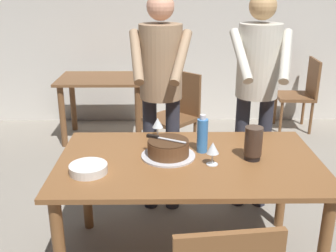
% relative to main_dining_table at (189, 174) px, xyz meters
% --- Properties ---
extents(back_wall, '(10.00, 0.12, 2.70)m').
position_rel_main_dining_table_xyz_m(back_wall, '(0.00, 2.99, 0.70)').
color(back_wall, silver).
rests_on(back_wall, ground_plane).
extents(main_dining_table, '(1.62, 0.96, 0.75)m').
position_rel_main_dining_table_xyz_m(main_dining_table, '(0.00, 0.00, 0.00)').
color(main_dining_table, brown).
rests_on(main_dining_table, ground_plane).
extents(cake_on_platter, '(0.34, 0.34, 0.11)m').
position_rel_main_dining_table_xyz_m(cake_on_platter, '(-0.13, 0.05, 0.15)').
color(cake_on_platter, silver).
rests_on(cake_on_platter, main_dining_table).
extents(cake_knife, '(0.25, 0.15, 0.02)m').
position_rel_main_dining_table_xyz_m(cake_knife, '(-0.19, 0.08, 0.22)').
color(cake_knife, silver).
rests_on(cake_knife, cake_on_platter).
extents(plate_stack, '(0.22, 0.22, 0.05)m').
position_rel_main_dining_table_xyz_m(plate_stack, '(-0.59, -0.17, 0.13)').
color(plate_stack, white).
rests_on(plate_stack, main_dining_table).
extents(wine_glass_near, '(0.08, 0.08, 0.14)m').
position_rel_main_dining_table_xyz_m(wine_glass_near, '(-0.20, 0.38, 0.21)').
color(wine_glass_near, silver).
rests_on(wine_glass_near, main_dining_table).
extents(wine_glass_far, '(0.08, 0.08, 0.14)m').
position_rel_main_dining_table_xyz_m(wine_glass_far, '(0.14, -0.07, 0.21)').
color(wine_glass_far, silver).
rests_on(wine_glass_far, main_dining_table).
extents(water_bottle, '(0.07, 0.07, 0.25)m').
position_rel_main_dining_table_xyz_m(water_bottle, '(0.09, 0.12, 0.22)').
color(water_bottle, '#387AC6').
rests_on(water_bottle, main_dining_table).
extents(hurricane_lamp, '(0.11, 0.11, 0.21)m').
position_rel_main_dining_table_xyz_m(hurricane_lamp, '(0.39, 0.00, 0.21)').
color(hurricane_lamp, black).
rests_on(hurricane_lamp, main_dining_table).
extents(person_cutting_cake, '(0.47, 0.56, 1.72)m').
position_rel_main_dining_table_xyz_m(person_cutting_cake, '(-0.18, 0.69, 0.43)').
color(person_cutting_cake, '#2D2D38').
rests_on(person_cutting_cake, ground_plane).
extents(person_standing_beside, '(0.47, 0.56, 1.72)m').
position_rel_main_dining_table_xyz_m(person_standing_beside, '(0.56, 0.72, 0.43)').
color(person_standing_beside, '#2D2D38').
rests_on(person_standing_beside, ground_plane).
extents(background_table, '(1.00, 0.70, 0.74)m').
position_rel_main_dining_table_xyz_m(background_table, '(-0.87, 2.29, -0.07)').
color(background_table, brown).
rests_on(background_table, ground_plane).
extents(background_chair_0, '(0.47, 0.47, 0.90)m').
position_rel_main_dining_table_xyz_m(background_chair_0, '(1.56, 2.56, -0.16)').
color(background_chair_0, brown).
rests_on(background_chair_0, ground_plane).
extents(background_chair_1, '(0.62, 0.62, 0.90)m').
position_rel_main_dining_table_xyz_m(background_chair_1, '(-0.03, 1.76, -0.16)').
color(background_chair_1, brown).
rests_on(background_chair_1, ground_plane).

